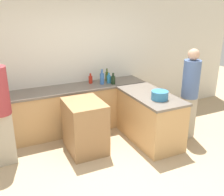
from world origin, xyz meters
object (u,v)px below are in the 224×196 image
Objects in this scene: hot_sauce_bottle at (91,79)px; water_bottle_blue at (102,78)px; island_table at (85,126)px; mixing_bowl at (160,95)px; dish_soap_bottle at (109,79)px; olive_oil_bottle at (107,76)px; wine_bottle_dark at (113,80)px; person_at_peninsula at (190,91)px.

water_bottle_blue is at bearing -40.15° from hot_sauce_bottle.
island_table is 1.37m from mixing_bowl.
hot_sauce_bottle reaches higher than island_table.
mixing_bowl is 1.55m from hot_sauce_bottle.
dish_soap_bottle is 0.79× the size of olive_oil_bottle.
dish_soap_bottle is at bearing 112.85° from wine_bottle_dark.
wine_bottle_dark is (-0.32, 1.13, 0.02)m from mixing_bowl.
olive_oil_bottle reaches higher than dish_soap_bottle.
person_at_peninsula reaches higher than mixing_bowl.
island_table is 1.17m from water_bottle_blue.
olive_oil_bottle is 0.16× the size of person_at_peninsula.
wine_bottle_dark is 1.48m from person_at_peninsula.
water_bottle_blue is (0.18, -0.16, 0.04)m from hot_sauce_bottle.
olive_oil_bottle is at bearing -0.68° from hot_sauce_bottle.
mixing_bowl is at bearing -67.05° from water_bottle_blue.
olive_oil_bottle is 1.31× the size of hot_sauce_bottle.
hot_sauce_bottle is at bearing 179.32° from olive_oil_bottle.
olive_oil_bottle is 0.25m from wine_bottle_dark.
mixing_bowl is 1.33m from water_bottle_blue.
mixing_bowl is 1.07× the size of olive_oil_bottle.
wine_bottle_dark is 0.13× the size of person_at_peninsula.
person_at_peninsula is (1.06, -1.17, -0.05)m from dish_soap_bottle.
island_table is 1.36m from olive_oil_bottle.
island_table is 1.22m from wine_bottle_dark.
water_bottle_blue is (-0.15, -0.01, 0.04)m from dish_soap_bottle.
island_table is at bearing -130.43° from water_bottle_blue.
person_at_peninsula reaches higher than wine_bottle_dark.
olive_oil_bottle is 0.23m from water_bottle_blue.
island_table is at bearing -132.03° from olive_oil_bottle.
hot_sauce_bottle reaches higher than mixing_bowl.
wine_bottle_dark is at bearing 133.56° from person_at_peninsula.
olive_oil_bottle reaches higher than mixing_bowl.
wine_bottle_dark is (0.02, -0.25, -0.02)m from olive_oil_bottle.
island_table is at bearing 159.15° from mixing_bowl.
island_table is 3.14× the size of mixing_bowl.
wine_bottle_dark reaches higher than mixing_bowl.
dish_soap_bottle is 0.12× the size of person_at_peninsula.
water_bottle_blue is (-0.20, 0.10, 0.03)m from wine_bottle_dark.
dish_soap_bottle is 0.70× the size of water_bottle_blue.
water_bottle_blue is 0.18× the size of person_at_peninsula.
mixing_bowl is at bearing -20.85° from island_table.
person_at_peninsula is at bearing -11.81° from island_table.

